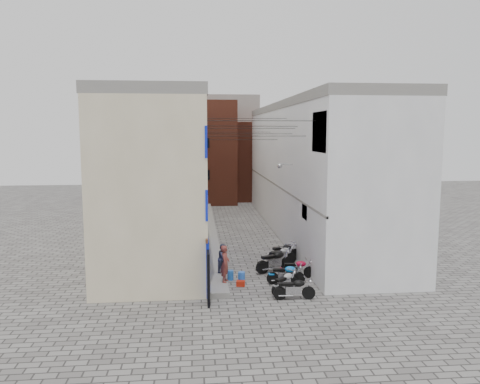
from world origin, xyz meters
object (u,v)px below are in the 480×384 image
object	(u,v)px
motorcycle_d	(297,268)
motorcycle_e	(275,260)
person_b	(223,258)
person_a	(225,264)
motorcycle_b	(285,281)
motorcycle_g	(284,251)
water_jug_near	(242,277)
motorcycle_a	(294,288)
motorcycle_c	(286,273)
water_jug_far	(231,275)
motorcycle_f	(282,255)
red_crate	(241,283)

from	to	relation	value
motorcycle_d	motorcycle_e	distance (m)	1.43
person_b	person_a	bearing A→B (deg)	-150.31
motorcycle_b	person_a	size ratio (longest dim) A/B	1.04
motorcycle_g	water_jug_near	world-z (taller)	motorcycle_g
motorcycle_a	motorcycle_c	world-z (taller)	motorcycle_c
motorcycle_b	water_jug_far	bearing A→B (deg)	-172.19
motorcycle_f	motorcycle_g	size ratio (longest dim) A/B	1.00
person_a	water_jug_far	bearing A→B (deg)	-2.62
motorcycle_e	person_a	distance (m)	3.40
motorcycle_f	person_b	world-z (taller)	person_b
motorcycle_c	water_jug_near	size ratio (longest dim) A/B	3.48
water_jug_far	motorcycle_a	bearing A→B (deg)	-49.53
motorcycle_g	motorcycle_f	bearing A→B (deg)	-40.24
motorcycle_a	motorcycle_d	distance (m)	2.96
motorcycle_g	water_jug_near	bearing A→B (deg)	-58.06
water_jug_near	water_jug_far	xyz separation A→B (m)	(-0.48, 0.48, -0.03)
person_b	red_crate	size ratio (longest dim) A/B	3.62
motorcycle_a	motorcycle_c	xyz separation A→B (m)	(0.04, 2.03, 0.00)
motorcycle_f	water_jug_far	xyz separation A→B (m)	(-2.86, -2.15, -0.34)
motorcycle_c	person_a	world-z (taller)	person_a
motorcycle_g	water_jug_near	size ratio (longest dim) A/B	3.84
motorcycle_g	red_crate	bearing A→B (deg)	-55.47
water_jug_far	red_crate	xyz separation A→B (m)	(0.39, -0.94, -0.11)
motorcycle_f	person_a	xyz separation A→B (m)	(-3.18, -3.17, 0.52)
motorcycle_e	motorcycle_g	size ratio (longest dim) A/B	1.09
motorcycle_c	red_crate	xyz separation A→B (m)	(-2.11, -0.08, -0.40)
motorcycle_b	motorcycle_f	distance (m)	4.18
water_jug_near	motorcycle_f	bearing A→B (deg)	47.82
motorcycle_c	person_a	distance (m)	2.89
motorcycle_a	person_b	size ratio (longest dim) A/B	1.27
person_a	water_jug_near	size ratio (longest dim) A/B	3.27
person_b	motorcycle_b	bearing A→B (deg)	-103.83
motorcycle_c	motorcycle_e	world-z (taller)	motorcycle_e
motorcycle_g	person_b	world-z (taller)	person_b
motorcycle_f	red_crate	world-z (taller)	motorcycle_f
motorcycle_g	motorcycle_c	bearing A→B (deg)	-29.87
motorcycle_b	motorcycle_e	xyz separation A→B (m)	(0.06, 3.07, 0.12)
motorcycle_c	motorcycle_f	world-z (taller)	motorcycle_f
red_crate	water_jug_far	bearing A→B (deg)	112.63
motorcycle_d	person_a	world-z (taller)	person_a
person_a	motorcycle_d	bearing A→B (deg)	-59.50
motorcycle_b	person_b	xyz separation A→B (m)	(-2.58, 2.45, 0.44)
motorcycle_c	red_crate	bearing A→B (deg)	-84.97
motorcycle_c	red_crate	world-z (taller)	motorcycle_c
person_a	water_jug_near	bearing A→B (deg)	-41.20
water_jug_far	motorcycle_e	bearing A→B (deg)	25.08
motorcycle_g	red_crate	size ratio (longest dim) A/B	5.12
water_jug_far	motorcycle_d	bearing A→B (deg)	-0.44
motorcycle_c	water_jug_near	xyz separation A→B (m)	(-2.03, 0.39, -0.26)
motorcycle_d	motorcycle_f	bearing A→B (deg)	-168.41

